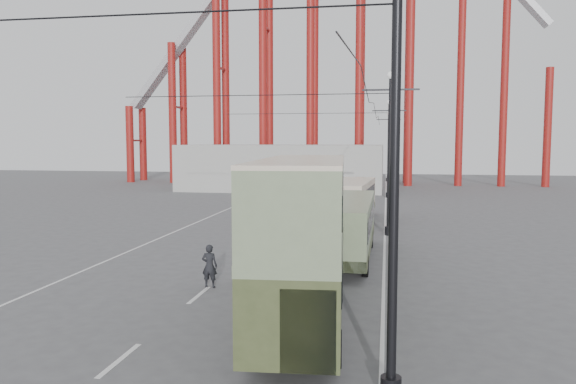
% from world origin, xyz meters
% --- Properties ---
extents(ground, '(160.00, 160.00, 0.00)m').
position_xyz_m(ground, '(0.00, 0.00, 0.00)').
color(ground, '#505053').
rests_on(ground, ground).
extents(road_markings, '(12.52, 120.00, 0.01)m').
position_xyz_m(road_markings, '(-0.86, 19.70, 0.01)').
color(road_markings, silver).
rests_on(road_markings, ground).
extents(lamp_post_near, '(3.20, 0.44, 10.80)m').
position_xyz_m(lamp_post_near, '(5.60, -3.00, 7.86)').
color(lamp_post_near, black).
rests_on(lamp_post_near, ground).
extents(lamp_post_mid, '(3.20, 0.44, 9.32)m').
position_xyz_m(lamp_post_mid, '(5.60, 18.00, 4.68)').
color(lamp_post_mid, black).
rests_on(lamp_post_mid, ground).
extents(lamp_post_far, '(3.20, 0.44, 9.32)m').
position_xyz_m(lamp_post_far, '(5.60, 40.00, 4.68)').
color(lamp_post_far, black).
rests_on(lamp_post_far, ground).
extents(lamp_post_distant, '(3.20, 0.44, 9.32)m').
position_xyz_m(lamp_post_distant, '(5.60, 62.00, 4.68)').
color(lamp_post_distant, black).
rests_on(lamp_post_distant, ground).
extents(roller_coaster, '(52.95, 5.00, 55.48)m').
position_xyz_m(roller_coaster, '(-2.49, 56.89, 22.92)').
color(roller_coaster, maroon).
rests_on(roller_coaster, ground).
extents(fairground_shed, '(22.00, 10.00, 5.00)m').
position_xyz_m(fairground_shed, '(-6.00, 47.00, 2.50)').
color(fairground_shed, '#A8A8A3').
rests_on(fairground_shed, ground).
extents(double_decker_bus, '(2.96, 9.28, 4.90)m').
position_xyz_m(double_decker_bus, '(3.08, 1.32, 2.75)').
color(double_decker_bus, '#3A4424').
rests_on(double_decker_bus, ground).
extents(single_decker_green, '(2.29, 9.77, 2.76)m').
position_xyz_m(single_decker_green, '(3.68, 11.02, 1.56)').
color(single_decker_green, '#6F805E').
rests_on(single_decker_green, ground).
extents(single_decker_cream, '(2.83, 8.96, 2.75)m').
position_xyz_m(single_decker_cream, '(3.22, 23.26, 1.55)').
color(single_decker_cream, beige).
rests_on(single_decker_cream, ground).
extents(pedestrian, '(0.60, 0.40, 1.62)m').
position_xyz_m(pedestrian, '(-0.96, 5.06, 0.81)').
color(pedestrian, black).
rests_on(pedestrian, ground).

